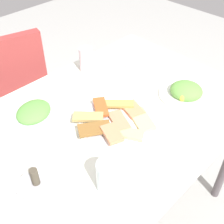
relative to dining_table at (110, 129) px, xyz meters
The scene contains 12 objects.
ground_plane 0.69m from the dining_table, ahead, with size 6.00×6.00×0.00m, color #B3B2AE.
dining_table is the anchor object (origin of this frame).
dining_chair 0.73m from the dining_table, 98.34° to the left, with size 0.51×0.51×0.94m.
pide_platter 0.11m from the dining_table, 109.99° to the right, with size 0.32×0.30×0.04m.
salad_plate_greens 0.32m from the dining_table, 136.59° to the left, with size 0.19×0.19×0.05m.
salad_plate_rice 0.37m from the dining_table, 24.82° to the right, with size 0.23×0.23×0.07m.
soda_can 0.38m from the dining_table, 63.84° to the left, with size 0.07×0.07×0.12m, color silver.
drinking_glass 0.38m from the dining_table, 135.82° to the right, with size 0.07×0.07×0.11m, color silver.
paper_napkin 0.44m from the dining_table, 23.90° to the left, with size 0.12×0.12×0.00m, color white.
fork 0.43m from the dining_table, 21.67° to the left, with size 0.20×0.01×0.01m, color silver.
spoon 0.45m from the dining_table, 26.06° to the left, with size 0.17×0.01×0.01m, color silver.
condiment_caddy 0.44m from the dining_table, 169.84° to the right, with size 0.11×0.11×0.08m.
Camera 1 is at (-0.64, -0.64, 1.56)m, focal length 47.15 mm.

